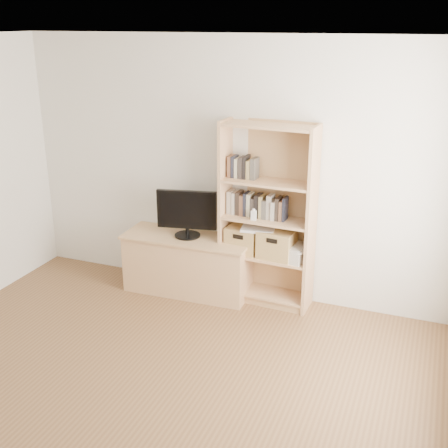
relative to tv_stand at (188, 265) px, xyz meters
The scene contains 13 objects.
floor 2.31m from the tv_stand, 80.64° to the right, with size 4.50×5.00×0.01m, color brown.
back_wall 1.10m from the tv_stand, 33.11° to the left, with size 4.50×0.02×2.60m, color silver.
ceiling 3.25m from the tv_stand, 80.64° to the right, with size 4.50×5.00×0.01m, color white.
tv_stand is the anchor object (origin of this frame).
bookshelf 1.03m from the tv_stand, ahead, with size 0.92×0.33×1.83m, color tan.
television 0.56m from the tv_stand, behind, with size 0.62×0.05×0.48m, color black.
books_row_mid 1.10m from the tv_stand, ahead, with size 0.87×0.17×0.23m, color #A4998C.
books_row_upper 1.25m from the tv_stand, 10.01° to the left, with size 0.41×0.15×0.22m, color #A4998C.
baby_monitor 0.96m from the tv_stand, ahead, with size 0.05×0.03×0.10m, color white.
basket_left 0.68m from the tv_stand, ahead, with size 0.32×0.26×0.26m, color olive.
basket_right 1.00m from the tv_stand, ahead, with size 0.34×0.28×0.28m, color olive.
laptop 0.89m from the tv_stand, ahead, with size 0.32×0.23×0.03m, color white.
magazine_stack 1.17m from the tv_stand, ahead, with size 0.19×0.28×0.13m, color beige.
Camera 1 is at (1.94, -2.60, 2.72)m, focal length 45.00 mm.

